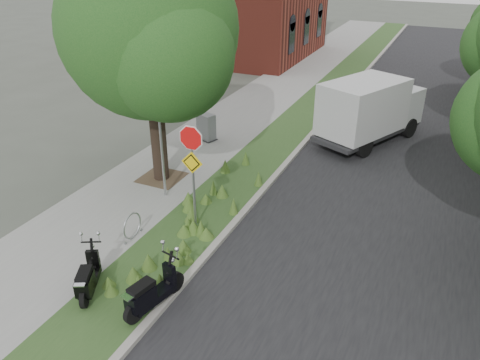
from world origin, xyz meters
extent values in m
plane|color=#4C5147|center=(0.00, 0.00, 0.00)|extent=(120.00, 120.00, 0.00)
cube|color=gray|center=(-4.25, 10.00, 0.06)|extent=(3.50, 60.00, 0.12)
cube|color=#2E4D21|center=(-1.50, 10.00, 0.06)|extent=(2.00, 60.00, 0.12)
cube|color=#9E9991|center=(-0.50, 10.00, 0.07)|extent=(0.20, 60.00, 0.13)
cube|color=black|center=(3.00, 10.00, 0.01)|extent=(7.00, 60.00, 0.01)
cylinder|color=black|center=(-4.00, 2.80, 2.36)|extent=(0.52, 0.52, 4.48)
sphere|color=#194C1A|center=(-4.00, 2.80, 5.08)|extent=(5.40, 5.40, 5.40)
sphere|color=#194C1A|center=(-5.21, 3.61, 4.41)|extent=(4.05, 4.05, 4.05)
sphere|color=#194C1A|center=(-2.92, 2.12, 4.54)|extent=(3.78, 3.78, 3.78)
cube|color=#473828|center=(-4.00, 2.80, 0.12)|extent=(1.40, 1.40, 0.01)
cylinder|color=#A5A8AD|center=(-3.20, 1.80, 2.12)|extent=(0.08, 0.08, 4.00)
torus|color=#A5A8AD|center=(-2.70, -0.60, 0.50)|extent=(0.05, 0.77, 0.77)
cube|color=#A5A8AD|center=(-2.70, -0.96, 0.14)|extent=(0.06, 0.06, 0.04)
cube|color=#A5A8AD|center=(-2.70, -0.24, 0.14)|extent=(0.06, 0.06, 0.04)
cylinder|color=#A5A8AD|center=(-1.40, 0.60, 1.62)|extent=(0.07, 0.07, 3.00)
cylinder|color=red|center=(-1.40, 0.57, 2.87)|extent=(0.86, 0.03, 0.86)
cylinder|color=white|center=(-1.40, 0.58, 2.87)|extent=(0.94, 0.02, 0.94)
cube|color=yellow|center=(-1.40, 0.57, 2.17)|extent=(0.64, 0.03, 0.64)
cylinder|color=black|center=(-2.56, -2.28, 0.36)|extent=(0.32, 0.47, 0.48)
cylinder|color=black|center=(-2.04, -3.29, 0.36)|extent=(0.32, 0.47, 0.48)
cube|color=black|center=(-2.28, -2.83, 0.38)|extent=(0.76, 1.08, 0.16)
cube|color=black|center=(-2.13, -3.11, 0.60)|extent=(0.57, 0.68, 0.37)
cube|color=black|center=(-2.15, -3.07, 0.83)|extent=(0.50, 0.61, 0.11)
cylinder|color=black|center=(-0.47, -2.02, 0.38)|extent=(0.23, 0.53, 0.52)
cylinder|color=black|center=(-0.73, -3.22, 0.38)|extent=(0.23, 0.53, 0.52)
cube|color=black|center=(-0.61, -2.67, 0.40)|extent=(0.58, 1.19, 0.18)
cube|color=black|center=(-0.69, -3.01, 0.64)|extent=(0.49, 0.71, 0.40)
cube|color=black|center=(-0.68, -2.96, 0.90)|extent=(0.42, 0.65, 0.12)
cube|color=#262628|center=(1.72, 9.32, 0.47)|extent=(3.68, 5.17, 0.16)
cube|color=#B7BABC|center=(2.50, 11.03, 1.24)|extent=(2.24, 1.94, 1.46)
cube|color=silver|center=(1.51, 8.87, 1.61)|extent=(3.28, 4.00, 2.01)
cube|color=#262628|center=(-4.25, 6.53, 0.14)|extent=(0.94, 0.78, 0.04)
cube|color=slate|center=(-4.25, 6.53, 0.66)|extent=(0.83, 0.66, 1.08)
camera|label=1|loc=(4.50, -9.14, 7.52)|focal=35.00mm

